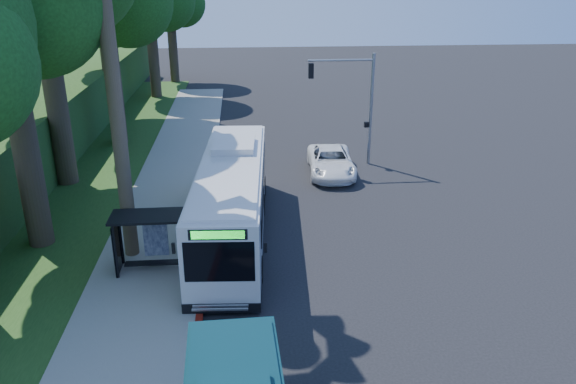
{
  "coord_description": "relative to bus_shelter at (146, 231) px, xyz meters",
  "views": [
    {
      "loc": [
        -3.28,
        -23.81,
        11.6
      ],
      "look_at": [
        -1.16,
        1.0,
        1.76
      ],
      "focal_mm": 35.0,
      "sensor_mm": 36.0,
      "label": 1
    }
  ],
  "objects": [
    {
      "name": "bus_shelter",
      "position": [
        0.0,
        0.0,
        0.0
      ],
      "size": [
        3.2,
        1.51,
        2.55
      ],
      "color": "black",
      "rests_on": "ground"
    },
    {
      "name": "grass_verge",
      "position": [
        -5.74,
        7.86,
        -1.78
      ],
      "size": [
        8.0,
        70.0,
        0.06
      ],
      "primitive_type": "cube",
      "color": "#234719",
      "rests_on": "ground"
    },
    {
      "name": "sidewalk",
      "position": [
        -0.04,
        2.86,
        -1.75
      ],
      "size": [
        4.5,
        70.0,
        0.12
      ],
      "primitive_type": "cube",
      "color": "gray",
      "rests_on": "ground"
    },
    {
      "name": "red_curb",
      "position": [
        2.26,
        -1.14,
        -1.74
      ],
      "size": [
        0.25,
        30.0,
        0.13
      ],
      "primitive_type": "cube",
      "color": "maroon",
      "rests_on": "ground"
    },
    {
      "name": "ground",
      "position": [
        7.26,
        2.86,
        -1.81
      ],
      "size": [
        140.0,
        140.0,
        0.0
      ],
      "primitive_type": "plane",
      "color": "black",
      "rests_on": "ground"
    },
    {
      "name": "stop_sign_pole",
      "position": [
        1.86,
        -2.14,
        0.28
      ],
      "size": [
        0.35,
        0.06,
        3.17
      ],
      "color": "gray",
      "rests_on": "ground"
    },
    {
      "name": "pickup",
      "position": [
        9.35,
        11.15,
        -1.01
      ],
      "size": [
        2.96,
        5.85,
        1.59
      ],
      "primitive_type": "imported",
      "rotation": [
        0.0,
        0.0,
        -0.06
      ],
      "color": "white",
      "rests_on": "ground"
    },
    {
      "name": "white_bus",
      "position": [
        3.46,
        3.1,
        0.13
      ],
      "size": [
        3.63,
        13.45,
        3.97
      ],
      "rotation": [
        0.0,
        0.0,
        -0.06
      ],
      "color": "silver",
      "rests_on": "ground"
    },
    {
      "name": "traffic_signal_pole",
      "position": [
        11.04,
        12.86,
        2.62
      ],
      "size": [
        4.1,
        0.3,
        7.0
      ],
      "color": "gray",
      "rests_on": "ground"
    }
  ]
}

